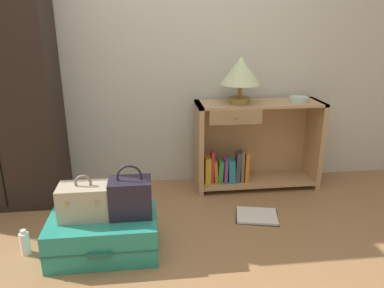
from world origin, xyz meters
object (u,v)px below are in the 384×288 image
Objects in this scene: bookshelf at (252,146)px; bowl at (299,99)px; train_case at (85,201)px; table_lamp at (241,72)px; bottle at (25,243)px; suitcase_large at (104,235)px; open_book_on_floor at (257,216)px; handbag at (131,197)px.

bookshelf is 6.89× the size of bowl.
train_case is at bearing -153.62° from bowl.
table_lamp reaches higher than train_case.
bottle is (-1.57, -0.81, -0.95)m from table_lamp.
suitcase_large is 1.15m from open_book_on_floor.
bowl is (0.38, -0.03, 0.41)m from bookshelf.
train_case is at bearing -146.30° from bookshelf.
train_case reaches higher than suitcase_large.
handbag is 1.04m from open_book_on_floor.
suitcase_large is at bearing -15.16° from train_case.
bowl reaches higher than train_case.
bottle is at bearing 175.54° from suitcase_large.
table_lamp is at bearing 43.37° from handbag.
bottle is at bearing -153.29° from bookshelf.
handbag is (-1.02, -0.88, -0.00)m from bookshelf.
bookshelf is 2.81× the size of table_lamp.
handbag reaches higher than suitcase_large.
bowl is at bearing 48.77° from open_book_on_floor.
open_book_on_floor is (-0.48, -0.55, -0.78)m from bowl.
table_lamp is 2.24× the size of bottle.
train_case is (-1.68, -0.83, -0.43)m from bowl.
table_lamp is 2.00m from bottle.
bowl is at bearing 21.55° from bottle.
open_book_on_floor is (1.10, 0.32, -0.12)m from suitcase_large.
suitcase_large is (-1.06, -0.85, -0.90)m from table_lamp.
bottle is 0.46× the size of open_book_on_floor.
bookshelf is 1.57× the size of suitcase_large.
suitcase_large is (-1.20, -0.90, -0.25)m from bookshelf.
table_lamp reaches higher than handbag.
bowl is 1.92m from suitcase_large.
suitcase_large is (-1.58, -0.86, -0.66)m from bowl.
bowl reaches higher than suitcase_large.
handbag is at bearing 4.22° from suitcase_large.
train_case is at bearing 177.11° from handbag.
bookshelf reaches higher than open_book_on_floor.
bookshelf is at bearing 40.86° from handbag.
bookshelf is 3.40× the size of train_case.
table_lamp is 1.21× the size of train_case.
suitcase_large is 0.51m from bottle.
train_case is at bearing -1.66° from bottle.
bowl is 0.46× the size of handbag.
bookshelf is at bearing 174.74° from bowl.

